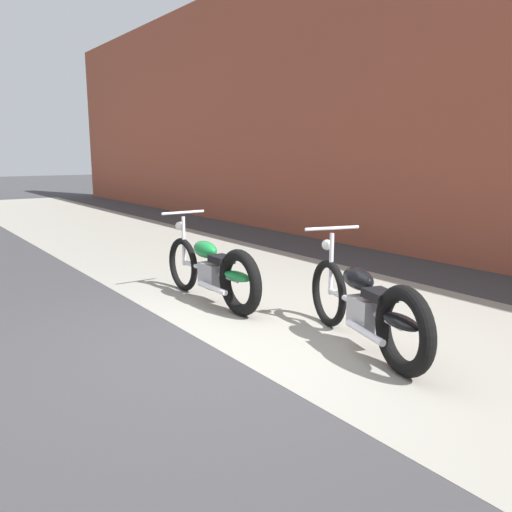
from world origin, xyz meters
The scene contains 4 objects.
ground_plane centered at (0.00, 0.00, 0.00)m, with size 80.00×80.00×0.00m, color #38383A.
sidewalk_slab centered at (0.00, 1.75, 0.00)m, with size 36.00×3.50×0.01m, color gray.
motorcycle_green centered at (-1.27, 0.73, 0.40)m, with size 2.01×0.58×1.03m.
motorcycle_black centered at (0.81, 1.05, 0.40)m, with size 1.95×0.81×1.03m.
Camera 1 is at (3.81, -2.33, 1.73)m, focal length 37.02 mm.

